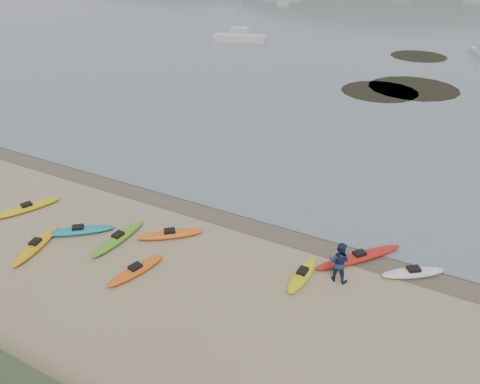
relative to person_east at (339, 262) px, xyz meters
The scene contains 6 objects.
ground 6.98m from the person_east, 157.31° to the left, with size 600.00×600.00×0.00m, color tan.
wet_sand 6.87m from the person_east, 159.64° to the left, with size 60.00×60.00×0.00m, color brown.
kayaks 7.96m from the person_east, 169.07° to the right, with size 22.45×10.50×0.34m.
person_east is the anchor object (origin of this frame).
kelp_mats 35.79m from the person_east, 96.54° to the left, with size 10.86×24.91×0.04m.
moored_boats 84.21m from the person_east, 91.63° to the left, with size 104.03×69.31×1.24m.
Camera 1 is at (10.40, -19.16, 13.46)m, focal length 35.00 mm.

